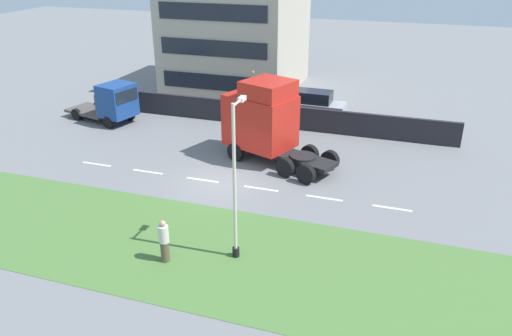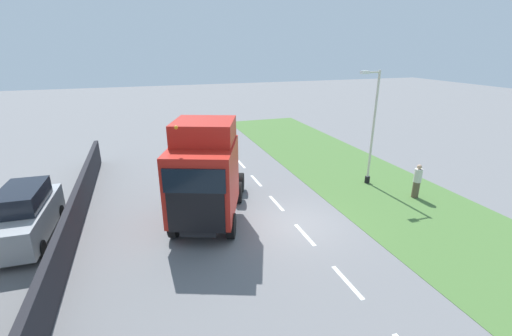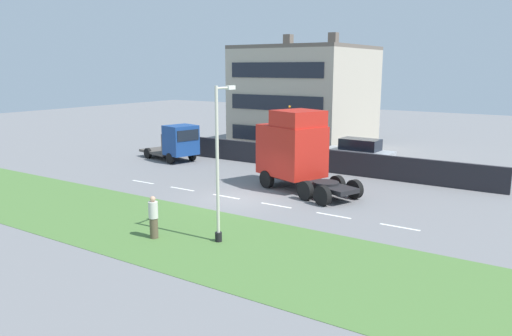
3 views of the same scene
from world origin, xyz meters
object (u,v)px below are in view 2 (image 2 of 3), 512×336
at_px(lorry_cab, 205,175).
at_px(lamp_post, 371,133).
at_px(pedestrian, 417,181).
at_px(parked_car, 26,215).

distance_m(lorry_cab, lamp_post, 9.68).
bearing_deg(lamp_post, lorry_cab, 11.12).
xyz_separation_m(lamp_post, pedestrian, (-1.24, 2.47, -2.06)).
bearing_deg(lorry_cab, lamp_post, -148.24).
xyz_separation_m(parked_car, lamp_post, (-16.55, -0.80, 1.90)).
height_order(lamp_post, pedestrian, lamp_post).
distance_m(lorry_cab, pedestrian, 10.83).
relative_size(lorry_cab, pedestrian, 3.77).
bearing_deg(lorry_cab, parked_car, 12.06).
height_order(lorry_cab, pedestrian, lorry_cab).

